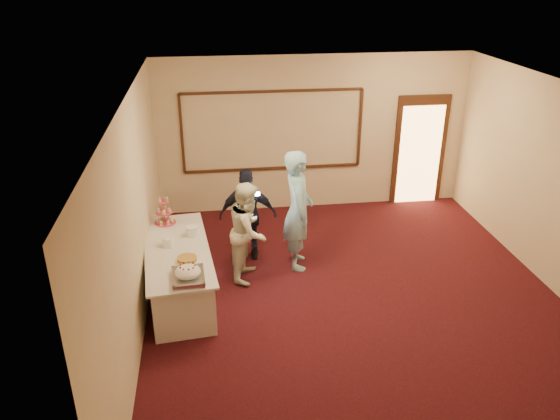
# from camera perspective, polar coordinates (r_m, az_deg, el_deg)

# --- Properties ---
(floor) EXTENTS (7.00, 7.00, 0.00)m
(floor) POSITION_cam_1_polar(r_m,az_deg,el_deg) (8.13, 8.00, -9.47)
(floor) COLOR black
(floor) RESTS_ON ground
(room_walls) EXTENTS (6.04, 7.04, 3.02)m
(room_walls) POSITION_cam_1_polar(r_m,az_deg,el_deg) (7.21, 8.93, 4.02)
(room_walls) COLOR beige
(room_walls) RESTS_ON floor
(wall_molding) EXTENTS (3.45, 0.04, 1.55)m
(wall_molding) POSITION_cam_1_polar(r_m,az_deg,el_deg) (10.43, -0.78, 8.26)
(wall_molding) COLOR black
(wall_molding) RESTS_ON room_walls
(doorway) EXTENTS (1.05, 0.07, 2.20)m
(doorway) POSITION_cam_1_polar(r_m,az_deg,el_deg) (11.29, 14.37, 6.01)
(doorway) COLOR black
(doorway) RESTS_ON floor
(buffet_table) EXTENTS (1.14, 2.42, 0.77)m
(buffet_table) POSITION_cam_1_polar(r_m,az_deg,el_deg) (8.15, -10.52, -6.37)
(buffet_table) COLOR silver
(buffet_table) RESTS_ON floor
(pavlova_tray) EXTENTS (0.43, 0.59, 0.21)m
(pavlova_tray) POSITION_cam_1_polar(r_m,az_deg,el_deg) (7.15, -9.59, -6.59)
(pavlova_tray) COLOR silver
(pavlova_tray) RESTS_ON buffet_table
(cupcake_stand) EXTENTS (0.34, 0.34, 0.49)m
(cupcake_stand) POSITION_cam_1_polar(r_m,az_deg,el_deg) (8.70, -11.99, -0.29)
(cupcake_stand) COLOR #C53F54
(cupcake_stand) RESTS_ON buffet_table
(plate_stack_a) EXTENTS (0.18, 0.18, 0.15)m
(plate_stack_a) POSITION_cam_1_polar(r_m,az_deg,el_deg) (8.02, -11.57, -3.25)
(plate_stack_a) COLOR white
(plate_stack_a) RESTS_ON buffet_table
(plate_stack_b) EXTENTS (0.18, 0.18, 0.15)m
(plate_stack_b) POSITION_cam_1_polar(r_m,az_deg,el_deg) (8.26, -9.17, -2.18)
(plate_stack_b) COLOR white
(plate_stack_b) RESTS_ON buffet_table
(tart) EXTENTS (0.31, 0.31, 0.06)m
(tart) POSITION_cam_1_polar(r_m,az_deg,el_deg) (7.61, -9.69, -5.11)
(tart) COLOR white
(tart) RESTS_ON buffet_table
(man) EXTENTS (0.51, 0.74, 1.95)m
(man) POSITION_cam_1_polar(r_m,az_deg,el_deg) (8.54, 1.89, -0.01)
(man) COLOR #90CAE4
(man) RESTS_ON floor
(woman) EXTENTS (0.79, 0.90, 1.56)m
(woman) POSITION_cam_1_polar(r_m,az_deg,el_deg) (8.31, -3.29, -2.21)
(woman) COLOR silver
(woman) RESTS_ON floor
(guest) EXTENTS (0.95, 0.46, 1.58)m
(guest) POSITION_cam_1_polar(r_m,az_deg,el_deg) (8.82, -3.37, -0.54)
(guest) COLOR black
(guest) RESTS_ON floor
(camera_flash) EXTENTS (0.08, 0.05, 0.05)m
(camera_flash) POSITION_cam_1_polar(r_m,az_deg,el_deg) (8.54, -2.38, 1.71)
(camera_flash) COLOR white
(camera_flash) RESTS_ON guest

